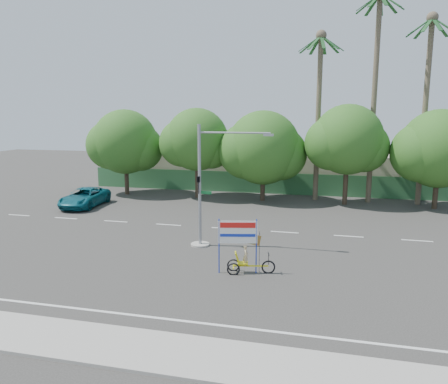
# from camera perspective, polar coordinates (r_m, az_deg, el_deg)

# --- Properties ---
(ground) EXTENTS (120.00, 120.00, 0.00)m
(ground) POSITION_cam_1_polar(r_m,az_deg,el_deg) (21.44, 0.23, -10.52)
(ground) COLOR #33302D
(ground) RESTS_ON ground
(sidewalk_near) EXTENTS (50.00, 2.40, 0.12)m
(sidewalk_near) POSITION_cam_1_polar(r_m,az_deg,el_deg) (14.93, -6.97, -20.22)
(sidewalk_near) COLOR gray
(sidewalk_near) RESTS_ON ground
(fence) EXTENTS (38.00, 0.08, 2.00)m
(fence) POSITION_cam_1_polar(r_m,az_deg,el_deg) (41.78, 7.15, 1.10)
(fence) COLOR #336B3D
(fence) RESTS_ON ground
(building_left) EXTENTS (12.00, 8.00, 4.00)m
(building_left) POSITION_cam_1_polar(r_m,az_deg,el_deg) (48.13, -4.11, 3.57)
(building_left) COLOR beige
(building_left) RESTS_ON ground
(building_right) EXTENTS (14.00, 8.00, 3.60)m
(building_right) POSITION_cam_1_polar(r_m,az_deg,el_deg) (45.98, 17.80, 2.53)
(building_right) COLOR beige
(building_right) RESTS_ON ground
(tree_far_left) EXTENTS (7.14, 6.00, 7.96)m
(tree_far_left) POSITION_cam_1_polar(r_m,az_deg,el_deg) (42.00, -12.83, 6.15)
(tree_far_left) COLOR #473828
(tree_far_left) RESTS_ON ground
(tree_left) EXTENTS (6.66, 5.60, 8.07)m
(tree_left) POSITION_cam_1_polar(r_m,az_deg,el_deg) (39.36, -3.63, 6.55)
(tree_left) COLOR #473828
(tree_left) RESTS_ON ground
(tree_center) EXTENTS (7.62, 6.40, 7.85)m
(tree_center) POSITION_cam_1_polar(r_m,az_deg,el_deg) (38.05, 5.07, 5.51)
(tree_center) COLOR #473828
(tree_center) RESTS_ON ground
(tree_right) EXTENTS (6.90, 5.80, 8.36)m
(tree_right) POSITION_cam_1_polar(r_m,az_deg,el_deg) (37.58, 15.77, 6.28)
(tree_right) COLOR #473828
(tree_right) RESTS_ON ground
(tree_far_right) EXTENTS (7.38, 6.20, 7.94)m
(tree_far_right) POSITION_cam_1_polar(r_m,az_deg,el_deg) (38.50, 26.21, 4.81)
(tree_far_right) COLOR #473828
(tree_far_right) RESTS_ON ground
(palm_tall) EXTENTS (3.73, 3.79, 17.45)m
(palm_tall) POSITION_cam_1_polar(r_m,az_deg,el_deg) (39.23, 19.16, 13.91)
(palm_tall) COLOR #70604C
(palm_tall) RESTS_ON ground
(palm_mid) EXTENTS (3.73, 3.79, 15.45)m
(palm_mid) POSITION_cam_1_polar(r_m,az_deg,el_deg) (39.70, 24.94, 11.93)
(palm_mid) COLOR #70604C
(palm_mid) RESTS_ON ground
(palm_short) EXTENTS (3.73, 3.79, 14.45)m
(palm_short) POSITION_cam_1_polar(r_m,az_deg,el_deg) (39.02, 12.29, 11.89)
(palm_short) COLOR #70604C
(palm_short) RESTS_ON ground
(traffic_signal) EXTENTS (4.72, 1.10, 7.00)m
(traffic_signal) POSITION_cam_1_polar(r_m,az_deg,el_deg) (24.90, -2.53, -0.59)
(traffic_signal) COLOR gray
(traffic_signal) RESTS_ON ground
(trike_billboard) EXTENTS (2.71, 0.96, 2.72)m
(trike_billboard) POSITION_cam_1_polar(r_m,az_deg,el_deg) (21.11, 2.51, -7.73)
(trike_billboard) COLOR black
(trike_billboard) RESTS_ON ground
(pickup_truck) EXTENTS (2.90, 5.62, 1.52)m
(pickup_truck) POSITION_cam_1_polar(r_m,az_deg,el_deg) (37.72, -17.75, -0.68)
(pickup_truck) COLOR #0E5B68
(pickup_truck) RESTS_ON ground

